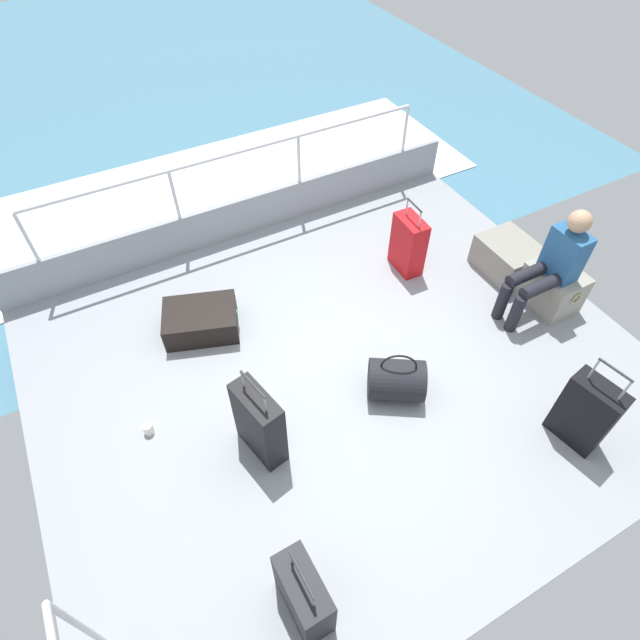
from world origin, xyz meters
TOP-DOWN VIEW (x-y plane):
  - ground_plane at (0.00, 0.00)m, footprint 4.40×5.20m
  - gunwale_port at (-2.17, 0.00)m, footprint 0.06×5.20m
  - railing_port at (-2.17, 0.00)m, footprint 0.04×4.20m
  - sea_wake at (-3.60, 0.00)m, footprint 12.00×12.00m
  - cargo_crate_0 at (-0.30, 2.15)m, footprint 0.64×0.49m
  - cargo_crate_1 at (0.27, 2.19)m, footprint 0.55×0.40m
  - passenger_seated at (0.27, 2.01)m, footprint 0.34×0.66m
  - suitcase_0 at (1.55, -1.17)m, footprint 0.44×0.22m
  - suitcase_1 at (-1.01, -0.94)m, footprint 0.67×0.79m
  - suitcase_2 at (-0.83, 1.25)m, footprint 0.39×0.22m
  - suitcase_3 at (0.38, -0.94)m, footprint 0.47×0.27m
  - suitcase_4 at (1.46, 1.29)m, footprint 0.43×0.27m
  - duffel_bag at (0.44, 0.27)m, footprint 0.54×0.58m
  - paper_cup at (-0.17, -1.70)m, footprint 0.08×0.08m

SIDE VIEW (x-z plane):
  - sea_wake at x=-3.60m, z-range -0.35..-0.33m
  - ground_plane at x=0.00m, z-range -0.06..0.00m
  - paper_cup at x=-0.17m, z-range 0.00..0.10m
  - suitcase_1 at x=-1.01m, z-range 0.00..0.26m
  - cargo_crate_0 at x=-0.30m, z-range 0.00..0.35m
  - duffel_bag at x=0.44m, z-range -0.07..0.43m
  - cargo_crate_1 at x=0.27m, z-range 0.00..0.42m
  - gunwale_port at x=-2.17m, z-range 0.00..0.45m
  - suitcase_0 at x=1.55m, z-range -0.07..0.59m
  - suitcase_2 at x=-0.83m, z-range -0.09..0.71m
  - suitcase_4 at x=1.46m, z-range -0.11..0.77m
  - suitcase_3 at x=0.38m, z-range -0.09..0.78m
  - passenger_seated at x=0.27m, z-range 0.04..1.16m
  - railing_port at x=-2.17m, z-range 0.27..1.29m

